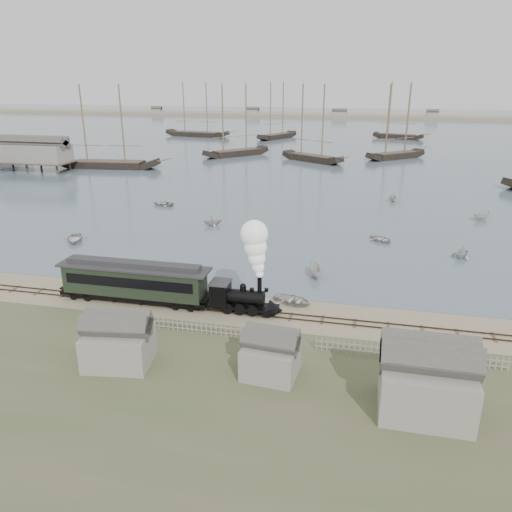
# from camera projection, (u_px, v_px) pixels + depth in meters

# --- Properties ---
(ground) EXTENTS (600.00, 600.00, 0.00)m
(ground) POSITION_uv_depth(u_px,v_px,m) (274.00, 306.00, 49.61)
(ground) COLOR tan
(ground) RESTS_ON ground
(harbor_water) EXTENTS (600.00, 336.00, 0.06)m
(harbor_water) POSITION_uv_depth(u_px,v_px,m) (351.00, 132.00, 205.65)
(harbor_water) COLOR #475B66
(harbor_water) RESTS_ON ground
(rail_track) EXTENTS (120.00, 1.80, 0.16)m
(rail_track) POSITION_uv_depth(u_px,v_px,m) (270.00, 315.00, 47.76)
(rail_track) COLOR #36271D
(rail_track) RESTS_ON ground
(picket_fence_west) EXTENTS (19.00, 0.10, 1.20)m
(picket_fence_west) POSITION_uv_depth(u_px,v_px,m) (188.00, 332.00, 44.52)
(picket_fence_west) COLOR gray
(picket_fence_west) RESTS_ON ground
(picket_fence_east) EXTENTS (15.00, 0.10, 1.20)m
(picket_fence_east) POSITION_uv_depth(u_px,v_px,m) (409.00, 360.00, 40.14)
(picket_fence_east) COLOR gray
(picket_fence_east) RESTS_ON ground
(shed_left) EXTENTS (5.00, 4.00, 4.10)m
(shed_left) POSITION_uv_depth(u_px,v_px,m) (120.00, 363.00, 39.74)
(shed_left) COLOR gray
(shed_left) RESTS_ON ground
(shed_mid) EXTENTS (4.00, 3.50, 3.60)m
(shed_mid) POSITION_uv_depth(u_px,v_px,m) (270.00, 375.00, 38.18)
(shed_mid) COLOR gray
(shed_mid) RESTS_ON ground
(shed_right) EXTENTS (6.00, 5.00, 5.10)m
(shed_right) POSITION_uv_depth(u_px,v_px,m) (422.00, 411.00, 34.07)
(shed_right) COLOR gray
(shed_right) RESTS_ON ground
(far_spit) EXTENTS (500.00, 20.00, 1.80)m
(far_spit) POSITION_uv_depth(u_px,v_px,m) (357.00, 118.00, 279.09)
(far_spit) COLOR gray
(far_spit) RESTS_ON ground
(locomotive) EXTENTS (7.10, 2.65, 8.85)m
(locomotive) POSITION_uv_depth(u_px,v_px,m) (252.00, 274.00, 46.74)
(locomotive) COLOR black
(locomotive) RESTS_ON ground
(passenger_coach) EXTENTS (15.52, 2.99, 3.77)m
(passenger_coach) POSITION_uv_depth(u_px,v_px,m) (134.00, 280.00, 49.83)
(passenger_coach) COLOR black
(passenger_coach) RESTS_ON ground
(beached_dinghy) EXTENTS (3.90, 4.64, 0.82)m
(beached_dinghy) POSITION_uv_depth(u_px,v_px,m) (293.00, 300.00, 50.00)
(beached_dinghy) COLOR #B8B5AF
(beached_dinghy) RESTS_ON ground
(rowboat_0) EXTENTS (5.08, 4.53, 0.87)m
(rowboat_0) POSITION_uv_depth(u_px,v_px,m) (75.00, 238.00, 68.75)
(rowboat_0) COLOR #B8B5AF
(rowboat_0) RESTS_ON harbor_water
(rowboat_1) EXTENTS (3.35, 3.53, 1.46)m
(rowboat_1) POSITION_uv_depth(u_px,v_px,m) (213.00, 221.00, 76.07)
(rowboat_1) COLOR #B8B5AF
(rowboat_1) RESTS_ON harbor_water
(rowboat_2) EXTENTS (3.35, 1.90, 1.22)m
(rowboat_2) POSITION_uv_depth(u_px,v_px,m) (315.00, 271.00, 56.70)
(rowboat_2) COLOR #B8B5AF
(rowboat_2) RESTS_ON harbor_water
(rowboat_3) EXTENTS (4.12, 4.22, 0.71)m
(rowboat_3) POSITION_uv_depth(u_px,v_px,m) (381.00, 239.00, 68.80)
(rowboat_3) COLOR #B8B5AF
(rowboat_3) RESTS_ON harbor_water
(rowboat_4) EXTENTS (3.65, 3.63, 1.46)m
(rowboat_4) POSITION_uv_depth(u_px,v_px,m) (462.00, 252.00, 62.49)
(rowboat_4) COLOR #B8B5AF
(rowboat_4) RESTS_ON harbor_water
(rowboat_5) EXTENTS (2.94, 3.26, 1.24)m
(rowboat_5) POSITION_uv_depth(u_px,v_px,m) (482.00, 216.00, 79.08)
(rowboat_5) COLOR #B8B5AF
(rowboat_5) RESTS_ON harbor_water
(rowboat_6) EXTENTS (3.37, 4.33, 0.82)m
(rowboat_6) POSITION_uv_depth(u_px,v_px,m) (163.00, 203.00, 88.01)
(rowboat_6) COLOR #B8B5AF
(rowboat_6) RESTS_ON harbor_water
(rowboat_7) EXTENTS (3.28, 2.96, 1.53)m
(rowboat_7) POSITION_uv_depth(u_px,v_px,m) (393.00, 197.00, 90.96)
(rowboat_7) COLOR #B8B5AF
(rowboat_7) RESTS_ON harbor_water
(schooner_0) EXTENTS (25.93, 8.41, 20.00)m
(schooner_0) POSITION_uv_depth(u_px,v_px,m) (105.00, 127.00, 121.22)
(schooner_0) COLOR black
(schooner_0) RESTS_ON harbor_water
(schooner_1) EXTENTS (17.03, 18.21, 20.00)m
(schooner_1) POSITION_uv_depth(u_px,v_px,m) (236.00, 120.00, 140.10)
(schooner_1) COLOR black
(schooner_1) RESTS_ON harbor_water
(schooner_2) EXTENTS (17.88, 13.76, 20.00)m
(schooner_2) POSITION_uv_depth(u_px,v_px,m) (313.00, 123.00, 130.75)
(schooner_2) COLOR black
(schooner_2) RESTS_ON harbor_water
(schooner_3) EXTENTS (16.81, 15.73, 20.00)m
(schooner_3) POSITION_uv_depth(u_px,v_px,m) (399.00, 122.00, 135.25)
(schooner_3) COLOR black
(schooner_3) RESTS_ON harbor_water
(schooner_6) EXTENTS (25.44, 9.26, 20.00)m
(schooner_6) POSITION_uv_depth(u_px,v_px,m) (196.00, 109.00, 186.83)
(schooner_6) COLOR black
(schooner_6) RESTS_ON harbor_water
(schooner_7) EXTENTS (12.73, 18.84, 20.00)m
(schooner_7) POSITION_uv_depth(u_px,v_px,m) (277.00, 110.00, 179.91)
(schooner_7) COLOR black
(schooner_7) RESTS_ON harbor_water
(schooner_8) EXTENTS (18.30, 8.97, 20.00)m
(schooner_8) POSITION_uv_depth(u_px,v_px,m) (400.00, 111.00, 179.36)
(schooner_8) COLOR black
(schooner_8) RESTS_ON harbor_water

